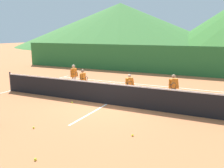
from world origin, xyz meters
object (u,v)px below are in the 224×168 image
object	(u,v)px
student_2	(129,84)
tennis_ball_3	(34,128)
tennis_net	(107,93)
tennis_ball_5	(132,135)
tennis_ball_2	(35,159)
tennis_ball_1	(72,102)
student_3	(173,86)
student_0	(74,74)
student_1	(83,79)

from	to	relation	value
student_2	tennis_ball_3	distance (m)	5.21
tennis_net	student_2	world-z (taller)	student_2
student_2	tennis_ball_5	world-z (taller)	student_2
student_2	tennis_ball_5	xyz separation A→B (m)	(1.76, -4.12, -0.68)
tennis_ball_2	tennis_ball_3	xyz separation A→B (m)	(-1.53, 1.57, 0.00)
tennis_ball_1	tennis_ball_2	distance (m)	5.07
student_3	tennis_net	bearing A→B (deg)	-146.97
tennis_net	tennis_ball_1	bearing A→B (deg)	-159.97
student_0	tennis_ball_2	bearing A→B (deg)	-62.37
student_3	tennis_ball_5	world-z (taller)	student_3
tennis_net	student_0	distance (m)	3.74
tennis_ball_2	student_0	bearing A→B (deg)	117.63
tennis_ball_3	student_3	bearing A→B (deg)	56.69
student_1	tennis_ball_5	bearing A→B (deg)	-42.85
student_3	tennis_ball_5	bearing A→B (deg)	-93.59
tennis_ball_2	tennis_ball_3	size ratio (longest dim) A/B	1.00
student_0	tennis_ball_2	size ratio (longest dim) A/B	20.10
student_0	student_2	distance (m)	3.70
student_1	student_0	bearing A→B (deg)	144.66
tennis_ball_3	student_2	bearing A→B (deg)	74.10
student_0	student_3	world-z (taller)	student_0
tennis_ball_5	student_3	bearing A→B (deg)	86.41
tennis_ball_2	tennis_net	bearing A→B (deg)	97.03
student_0	tennis_ball_1	distance (m)	3.15
student_0	student_1	world-z (taller)	student_0
tennis_net	student_1	world-z (taller)	student_1
student_1	tennis_ball_3	bearing A→B (deg)	-76.88
student_1	student_2	xyz separation A→B (m)	(2.54, 0.13, -0.05)
tennis_ball_3	tennis_ball_5	size ratio (longest dim) A/B	1.00
student_0	tennis_ball_5	xyz separation A→B (m)	(5.40, -4.77, -0.79)
tennis_ball_2	tennis_ball_5	bearing A→B (deg)	55.82
tennis_ball_2	tennis_ball_1	bearing A→B (deg)	114.64
student_3	tennis_ball_2	xyz separation A→B (m)	(-1.92, -6.81, -0.73)
tennis_net	student_3	bearing A→B (deg)	33.03
student_0	student_1	size ratio (longest dim) A/B	1.07
student_2	tennis_ball_2	size ratio (longest dim) A/B	17.47
tennis_net	tennis_ball_5	distance (m)	3.59
student_0	tennis_ball_5	distance (m)	7.25
student_0	tennis_ball_1	xyz separation A→B (m)	(1.64, -2.57, -0.79)
tennis_ball_2	tennis_ball_5	xyz separation A→B (m)	(1.64, 2.42, 0.00)
tennis_ball_3	tennis_ball_5	distance (m)	3.28
student_1	tennis_ball_1	xyz separation A→B (m)	(0.54, -1.79, -0.73)
student_1	tennis_ball_1	bearing A→B (deg)	-73.15
student_1	tennis_ball_3	distance (m)	5.02
student_0	student_3	xyz separation A→B (m)	(5.68, -0.37, -0.05)
student_1	student_3	distance (m)	4.59
tennis_net	student_0	bearing A→B (deg)	146.97
student_0	student_1	bearing A→B (deg)	-35.34
student_2	tennis_ball_1	size ratio (longest dim) A/B	17.47
student_2	tennis_net	bearing A→B (deg)	-110.61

